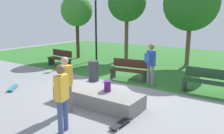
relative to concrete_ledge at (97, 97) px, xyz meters
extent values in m
plane|color=gray|center=(-0.71, 1.20, -0.22)|extent=(28.00, 28.00, 0.00)
cube|color=#2D6B28|center=(-0.71, 8.80, -0.22)|extent=(26.60, 12.79, 0.01)
cube|color=gray|center=(0.00, 0.00, 0.00)|extent=(2.94, 1.05, 0.44)
cube|color=#4C1E66|center=(0.26, 0.19, 0.38)|extent=(0.33, 0.34, 0.32)
cylinder|color=#3F5184|center=(0.40, -1.75, 0.18)|extent=(0.12, 0.12, 0.80)
cylinder|color=#3F5184|center=(0.44, -1.97, 0.18)|extent=(0.12, 0.12, 0.80)
cube|color=gold|center=(0.42, -1.86, 0.88)|extent=(0.26, 0.35, 0.60)
cylinder|color=gold|center=(0.39, -1.70, 0.90)|extent=(0.09, 0.09, 0.55)
cylinder|color=gold|center=(0.46, -2.03, 0.90)|extent=(0.09, 0.09, 0.55)
sphere|color=brown|center=(0.42, -1.86, 1.32)|extent=(0.22, 0.22, 0.22)
cylinder|color=slate|center=(-0.39, -1.11, 0.17)|extent=(0.12, 0.12, 0.79)
cylinder|color=slate|center=(-0.28, -0.92, 0.17)|extent=(0.12, 0.12, 0.79)
cube|color=gold|center=(-0.33, -1.02, 0.87)|extent=(0.33, 0.38, 0.59)
cylinder|color=gold|center=(-0.42, -1.16, 0.89)|extent=(0.09, 0.09, 0.55)
cylinder|color=gold|center=(-0.25, -0.87, 0.89)|extent=(0.09, 0.09, 0.55)
sphere|color=tan|center=(-0.33, -1.02, 1.30)|extent=(0.21, 0.21, 0.21)
cube|color=black|center=(1.40, -0.81, -0.15)|extent=(0.22, 0.81, 0.02)
cylinder|color=silver|center=(1.47, -1.10, -0.19)|extent=(0.03, 0.06, 0.06)
cylinder|color=silver|center=(1.31, -1.09, -0.19)|extent=(0.03, 0.06, 0.06)
cylinder|color=silver|center=(1.49, -0.54, -0.19)|extent=(0.03, 0.06, 0.06)
cylinder|color=silver|center=(1.33, -0.53, -0.19)|extent=(0.03, 0.06, 0.06)
cube|color=teal|center=(-3.61, -0.65, -0.15)|extent=(0.68, 0.73, 0.02)
cylinder|color=silver|center=(-3.86, -0.50, -0.19)|extent=(0.06, 0.06, 0.06)
cylinder|color=silver|center=(-3.73, -0.39, -0.19)|extent=(0.06, 0.06, 0.06)
cylinder|color=silver|center=(-3.49, -0.92, -0.19)|extent=(0.06, 0.06, 0.06)
cylinder|color=silver|center=(-3.37, -0.81, -0.19)|extent=(0.06, 0.06, 0.06)
cube|color=#331E14|center=(-5.26, 3.24, 0.23)|extent=(1.63, 0.56, 0.06)
cube|color=#331E14|center=(-5.24, 3.46, 0.51)|extent=(1.60, 0.18, 0.36)
cube|color=#2D2D33|center=(-4.52, 3.19, 0.00)|extent=(0.11, 0.40, 0.45)
cube|color=#2D2D33|center=(-5.99, 3.30, 0.00)|extent=(0.11, 0.40, 0.45)
cube|color=#331E14|center=(-0.59, 2.93, 0.23)|extent=(1.64, 0.65, 0.06)
cube|color=#331E14|center=(-0.62, 3.15, 0.51)|extent=(1.59, 0.27, 0.36)
cube|color=#2D2D33|center=(0.14, 3.03, 0.00)|extent=(0.13, 0.40, 0.45)
cube|color=#2D2D33|center=(-1.32, 2.83, 0.00)|extent=(0.13, 0.40, 0.45)
cube|color=#1E4223|center=(2.61, 2.95, 0.23)|extent=(1.61, 0.46, 0.06)
cube|color=#1E4223|center=(2.61, 3.17, 0.51)|extent=(1.60, 0.08, 0.36)
cube|color=#2D2D33|center=(1.88, 2.94, 0.00)|extent=(0.09, 0.40, 0.45)
cylinder|color=#42301E|center=(-6.30, 5.92, 1.05)|extent=(0.23, 0.23, 2.55)
sphere|color=#387F2D|center=(-6.30, 5.92, 2.96)|extent=(2.09, 2.09, 2.09)
cylinder|color=brown|center=(0.60, 7.62, 1.06)|extent=(0.24, 0.24, 2.56)
sphere|color=#286623|center=(0.60, 7.62, 3.25)|extent=(3.03, 3.03, 3.03)
cylinder|color=brown|center=(-3.30, 7.32, 1.24)|extent=(0.24, 0.24, 2.93)
sphere|color=#286623|center=(-3.30, 7.32, 3.44)|extent=(2.43, 2.43, 2.43)
cylinder|color=black|center=(-4.77, 6.00, 1.66)|extent=(0.12, 0.12, 3.76)
cylinder|color=#333338|center=(-1.79, 2.03, 0.22)|extent=(0.44, 0.44, 0.88)
cylinder|color=slate|center=(0.45, 2.80, 0.19)|extent=(0.12, 0.12, 0.82)
cylinder|color=slate|center=(0.65, 2.72, 0.19)|extent=(0.12, 0.12, 0.82)
cube|color=#2D4799|center=(0.55, 2.76, 0.91)|extent=(0.37, 0.30, 0.62)
cylinder|color=#2D4799|center=(0.39, 2.82, 0.94)|extent=(0.09, 0.09, 0.57)
cylinder|color=#2D4799|center=(0.71, 2.70, 0.94)|extent=(0.09, 0.09, 0.57)
sphere|color=brown|center=(0.55, 2.76, 1.36)|extent=(0.22, 0.22, 0.22)
cube|color=#1E4C8C|center=(0.49, 2.61, 0.94)|extent=(0.30, 0.24, 0.36)
camera|label=1|loc=(4.16, -5.26, 2.45)|focal=35.71mm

